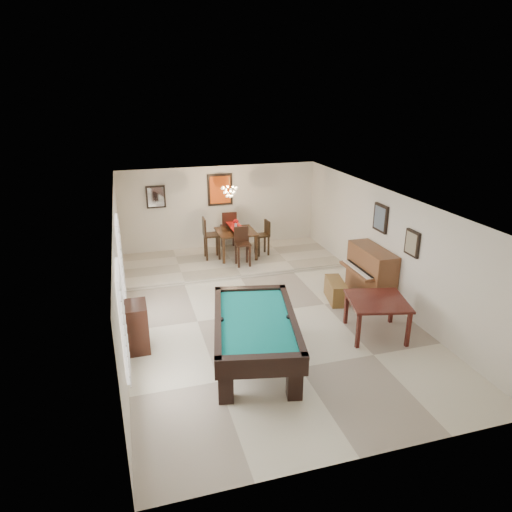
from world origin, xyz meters
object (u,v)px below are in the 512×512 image
apothecary_chest (137,327)px  pool_table (255,341)px  dining_chair_west (212,238)px  chandelier (229,188)px  upright_piano (366,274)px  dining_chair_east (262,238)px  dining_chair_south (243,247)px  dining_table (236,242)px  piano_bench (336,291)px  dining_chair_north (228,230)px  flower_vase (236,223)px  square_table (376,317)px

apothecary_chest → pool_table: bearing=-27.9°
dining_chair_west → chandelier: bearing=-117.6°
chandelier → upright_piano: bearing=-50.5°
dining_chair_east → chandelier: chandelier is taller
dining_chair_south → chandelier: 1.65m
dining_table → dining_chair_west: 0.72m
pool_table → dining_chair_west: dining_chair_west is taller
dining_chair_south → dining_chair_east: bearing=43.1°
upright_piano → piano_bench: bearing=176.0°
pool_table → dining_chair_north: size_ratio=2.25×
dining_chair_south → upright_piano: bearing=-47.2°
upright_piano → dining_chair_south: upright_piano is taller
pool_table → dining_chair_north: 6.10m
upright_piano → dining_chair_east: size_ratio=1.45×
pool_table → upright_piano: (3.29, 1.93, 0.17)m
dining_chair_south → chandelier: (-0.23, 0.52, 1.55)m
upright_piano → piano_bench: 0.82m
upright_piano → dining_table: size_ratio=1.37×
dining_chair_west → dining_chair_east: size_ratio=1.18×
dining_chair_east → chandelier: 1.86m
pool_table → flower_vase: 5.39m
square_table → dining_chair_east: size_ratio=1.11×
pool_table → dining_chair_east: bearing=83.5°
pool_table → apothecary_chest: apothecary_chest is taller
pool_table → upright_piano: size_ratio=1.80×
flower_vase → pool_table: bearing=-100.2°
square_table → dining_chair_south: size_ratio=1.06×
upright_piano → dining_chair_east: 3.65m
dining_table → dining_chair_south: bearing=-89.4°
apothecary_chest → dining_table: 5.14m
piano_bench → apothecary_chest: (-4.60, -0.89, 0.22)m
flower_vase → dining_chair_west: bearing=176.0°
dining_chair_south → dining_table: bearing=91.3°
piano_bench → apothecary_chest: size_ratio=0.95×
square_table → apothecary_chest: apothecary_chest is taller
square_table → piano_bench: square_table is taller
pool_table → dining_table: dining_table is taller
apothecary_chest → flower_vase: size_ratio=4.27×
flower_vase → dining_chair_west: 0.82m
upright_piano → apothecary_chest: (-5.33, -0.84, -0.15)m
square_table → piano_bench: bearing=92.8°
apothecary_chest → dining_table: dining_table is taller
square_table → flower_vase: bearing=108.8°
dining_chair_north → chandelier: 1.79m
apothecary_chest → piano_bench: bearing=11.0°
dining_chair_west → dining_chair_south: bearing=-136.5°
apothecary_chest → dining_chair_west: bearing=61.7°
square_table → chandelier: 5.43m
flower_vase → chandelier: bearing=-134.4°
flower_vase → dining_table: bearing=0.0°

